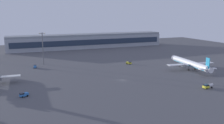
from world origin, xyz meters
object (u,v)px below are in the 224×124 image
at_px(maintenance_van, 129,63).
at_px(fuel_truck, 208,86).
at_px(airplane_taxiway_distant, 190,63).
at_px(cargo_loader, 24,95).
at_px(baggage_tractor, 35,67).
at_px(apron_light_east, 43,46).

xyz_separation_m(maintenance_van, fuel_truck, (11.74, -73.89, 0.19)).
bearing_deg(fuel_truck, airplane_taxiway_distant, -32.63).
height_order(fuel_truck, cargo_loader, fuel_truck).
xyz_separation_m(airplane_taxiway_distant, cargo_loader, (-114.95, -16.43, -3.38)).
bearing_deg(cargo_loader, fuel_truck, -126.82).
distance_m(baggage_tractor, apron_light_east, 18.72).
xyz_separation_m(airplane_taxiway_distant, apron_light_east, (-96.39, 58.66, 10.05)).
bearing_deg(fuel_truck, baggage_tractor, 38.54).
xyz_separation_m(maintenance_van, baggage_tractor, (-71.28, 13.86, 0.00)).
relative_size(airplane_taxiway_distant, baggage_tractor, 10.80).
height_order(airplane_taxiway_distant, apron_light_east, apron_light_east).
bearing_deg(airplane_taxiway_distant, fuel_truck, -111.61).
height_order(baggage_tractor, apron_light_east, apron_light_east).
xyz_separation_m(baggage_tractor, apron_light_east, (7.55, 10.64, 13.42)).
xyz_separation_m(fuel_truck, apron_light_east, (-75.47, 98.40, 13.24)).
distance_m(baggage_tractor, fuel_truck, 120.80).
relative_size(airplane_taxiway_distant, cargo_loader, 10.27).
distance_m(airplane_taxiway_distant, baggage_tractor, 114.54).
height_order(maintenance_van, apron_light_east, apron_light_east).
bearing_deg(apron_light_east, fuel_truck, -52.51).
bearing_deg(fuel_truck, maintenance_van, 4.16).
distance_m(baggage_tractor, cargo_loader, 65.38).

